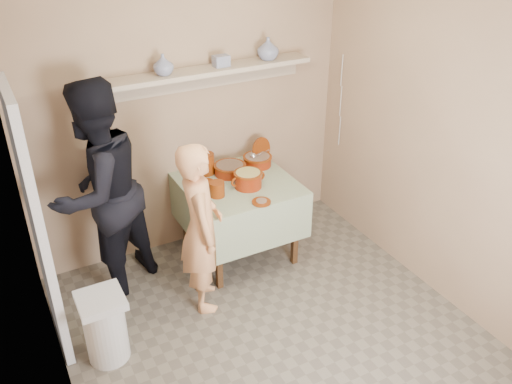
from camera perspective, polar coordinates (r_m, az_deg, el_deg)
ground at (r=4.27m, az=3.08°, el=-16.11°), size 3.50×3.50×0.00m
tile_panel at (r=4.05m, az=-22.02°, el=-3.40°), size 0.06×0.70×2.00m
plate_stack_a at (r=4.93m, az=-6.18°, el=2.79°), size 0.15×0.15×0.20m
plate_stack_b at (r=4.96m, az=-5.34°, el=2.98°), size 0.16×0.16×0.20m
bowl_stack at (r=4.59m, az=-4.13°, el=0.31°), size 0.13×0.13×0.13m
empty_bowl at (r=4.76m, az=-5.29°, el=0.84°), size 0.15×0.15×0.05m
propped_lid at (r=5.17m, az=0.57°, el=4.52°), size 0.24×0.13×0.23m
vase_right at (r=4.92m, az=1.28°, el=14.86°), size 0.22×0.22×0.20m
vase_left at (r=4.55m, az=-9.74°, el=13.08°), size 0.19×0.19×0.17m
ceramic_box at (r=4.74m, az=-3.69°, el=13.61°), size 0.14×0.10×0.09m
person_cook at (r=4.27m, az=-5.81°, el=-3.78°), size 0.47×0.60×1.44m
person_helper at (r=4.50m, az=-16.21°, el=-0.02°), size 1.14×1.07×1.85m
room_shell at (r=3.33m, az=3.81°, el=3.79°), size 3.04×3.54×2.62m
serving_table at (r=4.88m, az=-1.90°, el=-0.21°), size 0.97×0.97×0.76m
cazuela_meat_a at (r=4.94m, az=-2.78°, el=2.49°), size 0.30×0.30×0.10m
cazuela_meat_b at (r=5.10m, az=0.15°, el=3.41°), size 0.28×0.28×0.10m
ladle at (r=5.05m, az=-0.24°, el=3.80°), size 0.08×0.26×0.19m
cazuela_rice at (r=4.71m, az=-0.84°, el=1.46°), size 0.33×0.25×0.14m
front_plate at (r=4.50m, az=0.57°, el=-1.04°), size 0.16×0.16×0.03m
wall_shelf at (r=4.77m, az=-4.69°, el=12.49°), size 1.80×0.25×0.21m
trash_bin at (r=4.16m, az=-15.60°, el=-13.53°), size 0.32×0.32×0.56m
electrical_cord at (r=5.37m, az=8.91°, el=9.41°), size 0.01×0.05×0.90m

